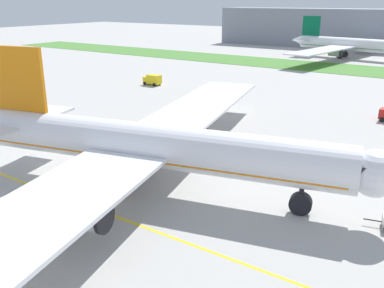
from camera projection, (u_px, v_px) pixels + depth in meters
The scene contains 7 objects.
ground_plane at pixel (90, 197), 49.56m from camera, with size 600.00×600.00×0.00m, color #ADAAA5.
apron_taxi_line at pixel (78, 203), 48.12m from camera, with size 280.00×0.36×0.01m, color yellow.
grass_median_strip at pixel (349, 69), 139.90m from camera, with size 320.00×24.00×0.10m, color #4C8438.
airliner_foreground at pixel (148, 146), 49.74m from camera, with size 53.32×86.56×16.53m.
service_truck_baggage_loader at pixel (152, 80), 113.78m from camera, with size 4.95×2.62×2.82m.
parked_airliner_far_left at pixel (350, 45), 164.27m from camera, with size 51.02×82.21×15.74m.
terminal_building at pixel (333, 28), 202.39m from camera, with size 111.76×20.00×18.00m, color gray.
Camera 1 is at (35.00, -30.52, 21.98)m, focal length 39.38 mm.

